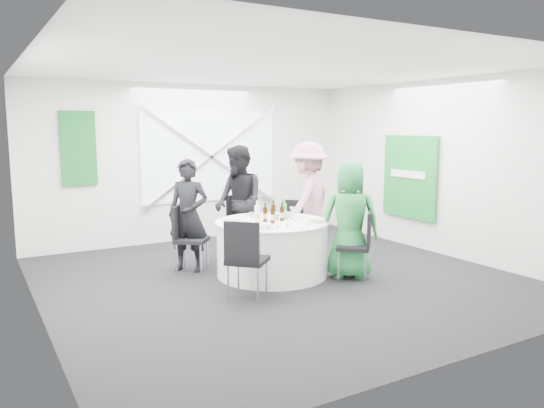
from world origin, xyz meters
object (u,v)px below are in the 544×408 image
person_woman_green (350,220)px  chair_front_right (360,240)px  banquet_table (272,248)px  chair_back_left (186,233)px  chair_back (242,221)px  clear_water_bottle (257,214)px  person_man_back (239,202)px  person_man_back_left (188,215)px  green_water_bottle (284,211)px  chair_back_right (293,225)px  person_woman_pink (308,199)px  chair_front_left (245,254)px

person_woman_green → chair_front_right: bearing=133.1°
banquet_table → chair_back_left: bearing=140.9°
banquet_table → chair_back: 1.19m
banquet_table → clear_water_bottle: bearing=-177.8°
person_man_back → person_man_back_left: bearing=-73.6°
person_man_back_left → green_water_bottle: size_ratio=5.58×
chair_back → chair_front_right: 2.12m
banquet_table → chair_front_right: size_ratio=1.66×
person_man_back_left → chair_back_right: bearing=37.3°
chair_back → green_water_bottle: 1.16m
chair_back → chair_front_right: chair_back is taller
chair_back_right → person_man_back: bearing=-158.9°
chair_front_right → person_woman_pink: (0.18, 1.51, 0.35)m
person_man_back_left → green_water_bottle: (1.13, -0.76, 0.07)m
chair_front_left → green_water_bottle: (1.06, 0.87, 0.30)m
person_woman_green → green_water_bottle: (-0.63, 0.68, 0.07)m
banquet_table → person_man_back: size_ratio=0.88×
person_woman_green → chair_back_left: bearing=-1.6°
chair_back → chair_back_right: 0.81m
banquet_table → person_woman_pink: size_ratio=0.86×
chair_front_left → chair_back_left: bearing=-40.1°
person_woman_pink → person_woman_green: 1.34m
chair_back_left → person_woman_pink: person_woman_pink is taller
person_woman_pink → chair_back_left: bearing=-35.5°
person_woman_green → clear_water_bottle: person_woman_green is taller
chair_front_right → person_woman_pink: size_ratio=0.52×
person_woman_green → green_water_bottle: 0.93m
chair_back → green_water_bottle: (0.10, -1.12, 0.30)m
chair_back_right → chair_front_left: bearing=-88.5°
chair_front_left → green_water_bottle: size_ratio=3.40×
chair_back_left → person_woman_pink: bearing=-53.4°
banquet_table → green_water_bottle: green_water_bottle is taller
green_water_bottle → person_man_back_left: bearing=146.1°
chair_back_right → clear_water_bottle: clear_water_bottle is taller
chair_front_left → green_water_bottle: green_water_bottle is taller
chair_front_left → person_woman_pink: 2.45m
chair_back_right → chair_front_left: chair_front_left is taller
person_woman_pink → chair_front_left: bearing=5.4°
chair_front_right → green_water_bottle: 1.13m
person_woman_green → banquet_table: bearing=-0.0°
chair_back → chair_back_right: chair_back is taller
chair_back_right → clear_water_bottle: size_ratio=3.01×
person_woman_green → green_water_bottle: person_woman_green is taller
banquet_table → person_man_back_left: size_ratio=0.97×
chair_back → chair_front_right: (0.76, -1.98, -0.02)m
person_man_back → clear_water_bottle: 1.10m
person_woman_pink → clear_water_bottle: 1.48m
chair_front_right → person_woman_green: person_woman_green is taller
person_man_back_left → clear_water_bottle: (0.67, -0.82, 0.08)m
person_woman_pink → green_water_bottle: (-0.84, -0.64, -0.03)m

